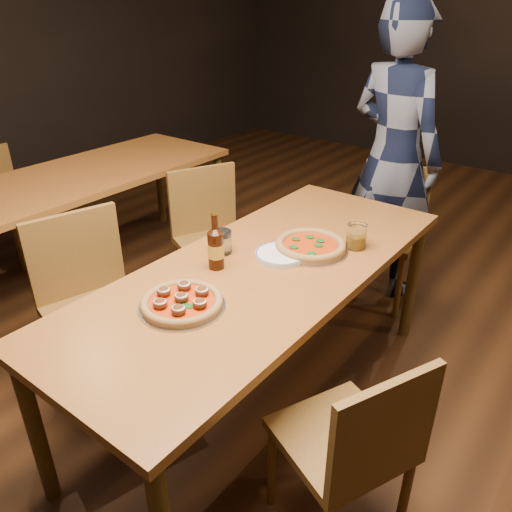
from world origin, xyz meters
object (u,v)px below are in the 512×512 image
Objects in this scene: chair_main_nw at (99,313)px; chair_main_e at (341,437)px; table_left at (84,183)px; beer_bottle at (216,249)px; pizza_margherita at (311,246)px; diner at (393,156)px; chair_nbr_left at (14,204)px; table_main at (263,281)px; water_glass at (222,242)px; chair_main_sw at (217,244)px; plate_stack at (281,255)px; chair_end at (383,235)px; amber_glass at (356,236)px; pizza_meatball at (182,302)px.

chair_main_nw reaches higher than chair_main_e.
table_left is 1.62m from beer_bottle.
pizza_margherita is 1.16m from diner.
table_left is 0.73m from chair_nbr_left.
pizza_margherita is 1.40× the size of beer_bottle.
chair_nbr_left is (-0.66, -0.18, -0.26)m from table_left.
table_left is at bearing 169.99° from table_main.
water_glass is 0.06× the size of diner.
chair_main_sw is (-0.06, 0.90, -0.01)m from chair_main_nw.
plate_stack is at bearing 84.59° from table_main.
chair_end is 1.15m from plate_stack.
chair_main_sw reaches higher than amber_glass.
chair_nbr_left is 7.49× the size of amber_glass.
amber_glass is (0.23, 0.40, 0.13)m from table_main.
diner reaches higher than table_main.
diner reaches higher than chair_main_sw.
amber_glass is 1.04m from diner.
chair_end reaches higher than water_glass.
pizza_meatball reaches higher than plate_stack.
table_main is at bearing -105.47° from chair_nbr_left.
pizza_margherita is 3.02× the size of amber_glass.
chair_main_sw is 1.21m from diner.
pizza_margherita is 0.19× the size of diner.
amber_glass is at bearing 3.02° from table_left.
water_glass is (0.48, -0.49, 0.35)m from chair_main_sw.
chair_end is (0.73, 0.74, -0.01)m from chair_main_sw.
pizza_margherita is at bearing -81.84° from chair_main_sw.
beer_bottle is (-0.17, -1.35, 0.39)m from chair_end.
chair_main_e is at bearing -78.06° from chair_end.
amber_glass is at bearing 42.31° from water_glass.
table_main is 2.24× the size of chair_end.
chair_end is 0.50× the size of diner.
table_main is at bearing -107.03° from pizza_margherita.
chair_main_e is at bearing -38.16° from plate_stack.
chair_nbr_left is 2.39m from plate_stack.
chair_nbr_left is at bearing 177.17° from table_main.
chair_end is 8.45× the size of water_glass.
chair_end reaches higher than plate_stack.
chair_main_sw is 3.76× the size of beer_bottle.
pizza_meatball is 0.55m from plate_stack.
chair_main_e is 0.86m from pizza_margherita.
chair_main_e is at bearing -30.01° from table_main.
chair_main_nw is 0.66m from pizza_meatball.
chair_main_nw is 4.14× the size of plate_stack.
pizza_margherita reaches higher than table_left.
chair_main_e is (2.29, -0.64, -0.25)m from table_left.
pizza_meatball is at bearing -23.99° from table_left.
chair_nbr_left reaches higher than table_main.
table_left is 5.87× the size of pizza_margherita.
chair_nbr_left is 3.47× the size of beer_bottle.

